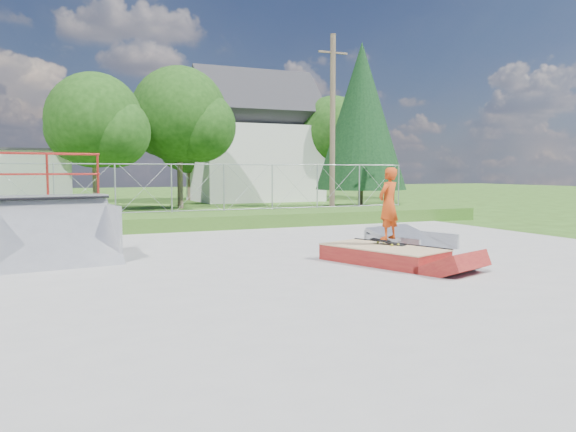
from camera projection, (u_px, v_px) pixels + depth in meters
name	position (u px, v px, depth m)	size (l,w,h in m)	color
ground	(286.00, 274.00, 11.15)	(120.00, 120.00, 0.00)	#2E4F16
concrete_pad	(286.00, 273.00, 11.15)	(20.00, 16.00, 0.04)	#969693
grass_berm	(178.00, 222.00, 19.80)	(24.00, 3.00, 0.50)	#2E4F16
grind_box	(383.00, 255.00, 12.24)	(2.11, 2.93, 0.39)	maroon
quarter_pipe	(56.00, 208.00, 12.15)	(2.46, 2.08, 2.46)	#A2A4AA
flat_bank_ramp	(412.00, 240.00, 14.51)	(1.70, 1.81, 0.52)	#A2A4AA
skateboard	(388.00, 243.00, 12.55)	(0.22, 0.80, 0.02)	black
skater	(388.00, 207.00, 12.48)	(0.59, 0.38, 1.61)	#C34013
chain_link_fence	(172.00, 188.00, 20.62)	(20.00, 0.06, 1.80)	#9EA3A7
gable_house	(254.00, 144.00, 38.17)	(8.40, 6.08, 8.94)	silver
utility_pole	(333.00, 126.00, 24.79)	(0.24, 0.24, 8.00)	brown
tree_left_near	(100.00, 124.00, 26.37)	(4.76, 4.48, 6.65)	brown
tree_center	(185.00, 118.00, 29.95)	(5.44, 5.12, 7.60)	brown
tree_right_far	(338.00, 134.00, 38.25)	(5.10, 4.80, 7.12)	brown
tree_back_mid	(193.00, 147.00, 38.36)	(4.08, 3.84, 5.70)	brown
conifer_tree	(361.00, 116.00, 31.08)	(5.04, 5.04, 9.10)	brown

